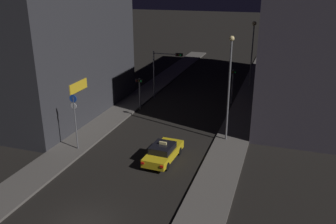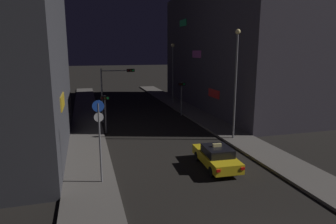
{
  "view_description": "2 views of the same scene",
  "coord_description": "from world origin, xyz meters",
  "px_view_note": "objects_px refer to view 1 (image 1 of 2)",
  "views": [
    {
      "loc": [
        9.92,
        -14.38,
        13.2
      ],
      "look_at": [
        -0.01,
        15.32,
        1.64
      ],
      "focal_mm": 38.32,
      "sensor_mm": 36.0,
      "label": 1
    },
    {
      "loc": [
        -6.2,
        -7.34,
        7.39
      ],
      "look_at": [
        -0.1,
        14.07,
        2.77
      ],
      "focal_mm": 31.51,
      "sensor_mm": 36.0,
      "label": 2
    }
  ],
  "objects_px": {
    "taxi": "(163,152)",
    "traffic_light_right_kerb": "(233,80)",
    "traffic_light_overhead": "(164,66)",
    "street_lamp_far_block": "(253,42)",
    "traffic_light_left_kerb": "(140,87)",
    "sign_pole_left": "(75,117)",
    "street_lamp_near_block": "(229,79)"
  },
  "relations": [
    {
      "from": "traffic_light_right_kerb",
      "to": "street_lamp_far_block",
      "type": "distance_m",
      "value": 8.13
    },
    {
      "from": "traffic_light_left_kerb",
      "to": "sign_pole_left",
      "type": "xyz_separation_m",
      "value": [
        -1.06,
        -10.74,
        0.45
      ]
    },
    {
      "from": "traffic_light_right_kerb",
      "to": "street_lamp_far_block",
      "type": "height_order",
      "value": "street_lamp_far_block"
    },
    {
      "from": "street_lamp_near_block",
      "to": "street_lamp_far_block",
      "type": "distance_m",
      "value": 17.76
    },
    {
      "from": "sign_pole_left",
      "to": "traffic_light_right_kerb",
      "type": "bearing_deg",
      "value": 57.88
    },
    {
      "from": "traffic_light_overhead",
      "to": "traffic_light_right_kerb",
      "type": "bearing_deg",
      "value": 7.23
    },
    {
      "from": "taxi",
      "to": "traffic_light_right_kerb",
      "type": "bearing_deg",
      "value": 79.75
    },
    {
      "from": "street_lamp_near_block",
      "to": "street_lamp_far_block",
      "type": "relative_size",
      "value": 1.08
    },
    {
      "from": "traffic_light_left_kerb",
      "to": "street_lamp_far_block",
      "type": "relative_size",
      "value": 0.43
    },
    {
      "from": "taxi",
      "to": "traffic_light_right_kerb",
      "type": "relative_size",
      "value": 1.15
    },
    {
      "from": "traffic_light_left_kerb",
      "to": "traffic_light_right_kerb",
      "type": "distance_m",
      "value": 10.45
    },
    {
      "from": "sign_pole_left",
      "to": "street_lamp_far_block",
      "type": "height_order",
      "value": "street_lamp_far_block"
    },
    {
      "from": "traffic_light_overhead",
      "to": "street_lamp_near_block",
      "type": "relative_size",
      "value": 0.63
    },
    {
      "from": "sign_pole_left",
      "to": "street_lamp_near_block",
      "type": "distance_m",
      "value": 12.86
    },
    {
      "from": "taxi",
      "to": "sign_pole_left",
      "type": "distance_m",
      "value": 7.62
    },
    {
      "from": "traffic_light_right_kerb",
      "to": "sign_pole_left",
      "type": "bearing_deg",
      "value": -122.12
    },
    {
      "from": "street_lamp_far_block",
      "to": "taxi",
      "type": "bearing_deg",
      "value": -99.84
    },
    {
      "from": "taxi",
      "to": "traffic_light_right_kerb",
      "type": "distance_m",
      "value": 15.87
    },
    {
      "from": "traffic_light_left_kerb",
      "to": "sign_pole_left",
      "type": "relative_size",
      "value": 0.76
    },
    {
      "from": "taxi",
      "to": "street_lamp_far_block",
      "type": "xyz_separation_m",
      "value": [
        3.98,
        22.92,
        5.13
      ]
    },
    {
      "from": "traffic_light_left_kerb",
      "to": "traffic_light_right_kerb",
      "type": "xyz_separation_m",
      "value": [
        9.01,
        5.29,
        0.26
      ]
    },
    {
      "from": "sign_pole_left",
      "to": "street_lamp_far_block",
      "type": "relative_size",
      "value": 0.56
    },
    {
      "from": "traffic_light_left_kerb",
      "to": "traffic_light_right_kerb",
      "type": "relative_size",
      "value": 0.9
    },
    {
      "from": "sign_pole_left",
      "to": "traffic_light_left_kerb",
      "type": "bearing_deg",
      "value": 84.38
    },
    {
      "from": "taxi",
      "to": "traffic_light_overhead",
      "type": "relative_size",
      "value": 0.8
    },
    {
      "from": "taxi",
      "to": "traffic_light_left_kerb",
      "type": "xyz_separation_m",
      "value": [
        -6.21,
        10.2,
        1.8
      ]
    },
    {
      "from": "street_lamp_far_block",
      "to": "traffic_light_left_kerb",
      "type": "bearing_deg",
      "value": -128.67
    },
    {
      "from": "traffic_light_right_kerb",
      "to": "taxi",
      "type": "bearing_deg",
      "value": -100.25
    },
    {
      "from": "traffic_light_left_kerb",
      "to": "street_lamp_far_block",
      "type": "xyz_separation_m",
      "value": [
        10.18,
        12.73,
        3.33
      ]
    },
    {
      "from": "taxi",
      "to": "street_lamp_near_block",
      "type": "xyz_separation_m",
      "value": [
        3.97,
        5.17,
        4.81
      ]
    },
    {
      "from": "traffic_light_right_kerb",
      "to": "street_lamp_near_block",
      "type": "relative_size",
      "value": 0.44
    },
    {
      "from": "traffic_light_overhead",
      "to": "street_lamp_far_block",
      "type": "distance_m",
      "value": 12.42
    }
  ]
}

